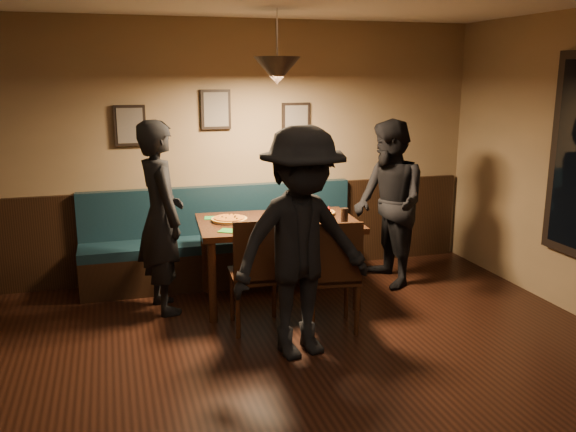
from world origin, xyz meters
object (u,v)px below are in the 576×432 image
object	(u,v)px
booth_bench	(223,237)
diner_left	(161,217)
tabasco_bottle	(329,212)
dining_table	(278,261)
diner_front	(302,244)
chair_near_right	(331,274)
soda_glass	(344,216)
diner_right	(389,204)
chair_near_left	(256,272)

from	to	relation	value
booth_bench	diner_left	world-z (taller)	diner_left
tabasco_bottle	dining_table	bearing A→B (deg)	171.39
dining_table	diner_front	distance (m)	1.30
chair_near_right	soda_glass	size ratio (longest dim) A/B	6.84
diner_left	dining_table	bearing A→B (deg)	-107.04
diner_right	soda_glass	distance (m)	0.80
dining_table	soda_glass	size ratio (longest dim) A/B	10.35
chair_near_left	diner_left	distance (m)	1.09
dining_table	tabasco_bottle	xyz separation A→B (m)	(0.50, -0.08, 0.48)
booth_bench	chair_near_left	distance (m)	1.30
booth_bench	dining_table	size ratio (longest dim) A/B	1.95
chair_near_right	diner_left	size ratio (longest dim) A/B	0.56
chair_near_left	chair_near_right	xyz separation A→B (m)	(0.63, -0.20, -0.01)
chair_near_right	diner_left	distance (m)	1.68
chair_near_left	soda_glass	bearing A→B (deg)	21.42
chair_near_right	diner_left	xyz separation A→B (m)	(-1.38, 0.88, 0.40)
chair_near_left	soda_glass	xyz separation A→B (m)	(0.94, 0.30, 0.38)
chair_near_left	diner_front	distance (m)	0.76
chair_near_right	diner_right	world-z (taller)	diner_right
diner_left	soda_glass	size ratio (longest dim) A/B	12.25
dining_table	tabasco_bottle	size ratio (longest dim) A/B	11.56
booth_bench	diner_right	distance (m)	1.81
soda_glass	booth_bench	bearing A→B (deg)	134.70
diner_left	booth_bench	bearing A→B (deg)	-60.40
diner_front	dining_table	bearing A→B (deg)	71.68
tabasco_bottle	booth_bench	bearing A→B (deg)	138.87
chair_near_right	tabasco_bottle	size ratio (longest dim) A/B	7.64
diner_left	diner_front	bearing A→B (deg)	-154.99
dining_table	diner_left	size ratio (longest dim) A/B	0.85
soda_glass	diner_left	bearing A→B (deg)	167.36
chair_near_left	chair_near_right	size ratio (longest dim) A/B	1.02
chair_near_right	dining_table	bearing A→B (deg)	117.19
diner_right	soda_glass	bearing A→B (deg)	-57.94
chair_near_left	tabasco_bottle	size ratio (longest dim) A/B	7.76
dining_table	diner_right	xyz separation A→B (m)	(1.26, 0.15, 0.47)
chair_near_left	diner_right	size ratio (longest dim) A/B	0.58
diner_left	diner_right	xyz separation A→B (m)	(2.37, 0.05, -0.03)
chair_near_left	diner_front	bearing A→B (deg)	-65.97
chair_near_left	dining_table	bearing A→B (deg)	62.20
booth_bench	dining_table	bearing A→B (deg)	-60.25
chair_near_left	soda_glass	size ratio (longest dim) A/B	6.95
booth_bench	chair_near_right	world-z (taller)	chair_near_right
diner_front	soda_glass	world-z (taller)	diner_front
soda_glass	tabasco_bottle	world-z (taller)	soda_glass
diner_right	chair_near_right	bearing A→B (deg)	-47.48
diner_front	booth_bench	bearing A→B (deg)	86.42
booth_bench	diner_front	distance (m)	1.98
booth_bench	diner_right	world-z (taller)	diner_right
booth_bench	chair_near_right	xyz separation A→B (m)	(0.68, -1.50, 0.01)
dining_table	chair_near_left	bearing A→B (deg)	-117.60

